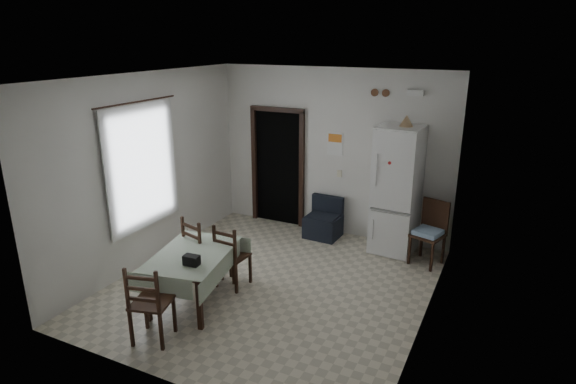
% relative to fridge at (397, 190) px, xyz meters
% --- Properties ---
extents(ground, '(4.50, 4.50, 0.00)m').
position_rel_fridge_xyz_m(ground, '(-1.24, -1.93, -1.03)').
color(ground, beige).
rests_on(ground, ground).
extents(ceiling, '(4.20, 4.50, 0.02)m').
position_rel_fridge_xyz_m(ceiling, '(-1.24, -1.93, 1.87)').
color(ceiling, white).
rests_on(ceiling, ground).
extents(wall_back, '(4.20, 0.02, 2.90)m').
position_rel_fridge_xyz_m(wall_back, '(-1.24, 0.32, 0.42)').
color(wall_back, silver).
rests_on(wall_back, ground).
extents(wall_front, '(4.20, 0.02, 2.90)m').
position_rel_fridge_xyz_m(wall_front, '(-1.24, -4.18, 0.42)').
color(wall_front, silver).
rests_on(wall_front, ground).
extents(wall_left, '(0.02, 4.50, 2.90)m').
position_rel_fridge_xyz_m(wall_left, '(-3.34, -1.93, 0.42)').
color(wall_left, silver).
rests_on(wall_left, ground).
extents(wall_right, '(0.02, 4.50, 2.90)m').
position_rel_fridge_xyz_m(wall_right, '(0.86, -1.93, 0.42)').
color(wall_right, silver).
rests_on(wall_right, ground).
extents(doorway, '(1.06, 0.52, 2.22)m').
position_rel_fridge_xyz_m(doorway, '(-2.29, 0.52, 0.03)').
color(doorway, black).
rests_on(doorway, ground).
extents(window_recess, '(0.10, 1.20, 1.60)m').
position_rel_fridge_xyz_m(window_recess, '(-3.39, -2.13, 0.52)').
color(window_recess, silver).
rests_on(window_recess, ground).
extents(curtain, '(0.02, 1.45, 1.85)m').
position_rel_fridge_xyz_m(curtain, '(-3.28, -2.13, 0.52)').
color(curtain, beige).
rests_on(curtain, ground).
extents(curtain_rod, '(0.02, 1.60, 0.02)m').
position_rel_fridge_xyz_m(curtain_rod, '(-3.27, -2.13, 1.47)').
color(curtain_rod, black).
rests_on(curtain_rod, ground).
extents(calendar, '(0.28, 0.02, 0.40)m').
position_rel_fridge_xyz_m(calendar, '(-1.19, 0.31, 0.59)').
color(calendar, white).
rests_on(calendar, ground).
extents(calendar_image, '(0.24, 0.01, 0.14)m').
position_rel_fridge_xyz_m(calendar_image, '(-1.19, 0.30, 0.69)').
color(calendar_image, orange).
rests_on(calendar_image, ground).
extents(light_switch, '(0.08, 0.02, 0.12)m').
position_rel_fridge_xyz_m(light_switch, '(-1.09, 0.31, 0.07)').
color(light_switch, beige).
rests_on(light_switch, ground).
extents(vent_left, '(0.12, 0.03, 0.12)m').
position_rel_fridge_xyz_m(vent_left, '(-0.54, 0.30, 1.49)').
color(vent_left, brown).
rests_on(vent_left, ground).
extents(vent_right, '(0.12, 0.03, 0.12)m').
position_rel_fridge_xyz_m(vent_right, '(-0.36, 0.30, 1.49)').
color(vent_right, brown).
rests_on(vent_right, ground).
extents(emergency_light, '(0.25, 0.07, 0.09)m').
position_rel_fridge_xyz_m(emergency_light, '(0.11, 0.28, 1.52)').
color(emergency_light, white).
rests_on(emergency_light, ground).
extents(fridge, '(0.71, 0.71, 2.07)m').
position_rel_fridge_xyz_m(fridge, '(0.00, 0.00, 0.00)').
color(fridge, silver).
rests_on(fridge, ground).
extents(tan_cone, '(0.22, 0.22, 0.17)m').
position_rel_fridge_xyz_m(tan_cone, '(0.07, 0.01, 1.12)').
color(tan_cone, tan).
rests_on(tan_cone, fridge).
extents(navy_seat, '(0.60, 0.58, 0.70)m').
position_rel_fridge_xyz_m(navy_seat, '(-1.25, 0.00, -0.69)').
color(navy_seat, black).
rests_on(navy_seat, ground).
extents(corner_chair, '(0.54, 0.54, 1.00)m').
position_rel_fridge_xyz_m(corner_chair, '(0.59, -0.28, -0.53)').
color(corner_chair, black).
rests_on(corner_chair, ground).
extents(dining_table, '(1.13, 1.50, 0.70)m').
position_rel_fridge_xyz_m(dining_table, '(-1.97, -2.76, -0.68)').
color(dining_table, '#9DAC94').
rests_on(dining_table, ground).
extents(black_bag, '(0.20, 0.13, 0.13)m').
position_rel_fridge_xyz_m(black_bag, '(-1.77, -3.04, -0.27)').
color(black_bag, black).
rests_on(black_bag, dining_table).
extents(dining_chair_far_left, '(0.52, 0.52, 1.00)m').
position_rel_fridge_xyz_m(dining_chair_far_left, '(-2.19, -2.24, -0.54)').
color(dining_chair_far_left, black).
rests_on(dining_chair_far_left, ground).
extents(dining_chair_far_right, '(0.43, 0.43, 0.94)m').
position_rel_fridge_xyz_m(dining_chair_far_right, '(-1.74, -2.16, -0.57)').
color(dining_chair_far_right, black).
rests_on(dining_chair_far_right, ground).
extents(dining_chair_near_head, '(0.52, 0.52, 0.99)m').
position_rel_fridge_xyz_m(dining_chair_near_head, '(-1.89, -3.67, -0.54)').
color(dining_chair_near_head, black).
rests_on(dining_chair_near_head, ground).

